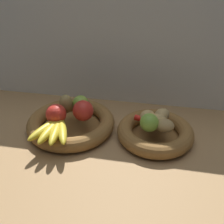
{
  "coord_description": "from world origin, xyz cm",
  "views": [
    {
      "loc": [
        14.12,
        -78.65,
        58.92
      ],
      "look_at": [
        -1.45,
        1.79,
        9.72
      ],
      "focal_mm": 40.98,
      "sensor_mm": 36.0,
      "label": 1
    }
  ],
  "objects_px": {
    "apple_green_back": "(81,103)",
    "potato_oblong": "(148,116)",
    "potato_back": "(162,115)",
    "potato_small": "(164,126)",
    "potato_large": "(156,120)",
    "fruit_bowl_left": "(71,123)",
    "apple_red_front": "(56,114)",
    "pear_brown": "(66,104)",
    "chili_pepper": "(153,122)",
    "fruit_bowl_right": "(155,132)",
    "banana_bunch_front": "(54,130)",
    "apple_red_right": "(83,111)",
    "lime_near": "(149,123)"
  },
  "relations": [
    {
      "from": "apple_green_back",
      "to": "potato_oblong",
      "type": "bearing_deg",
      "value": -5.68
    },
    {
      "from": "apple_green_back",
      "to": "potato_back",
      "type": "xyz_separation_m",
      "value": [
        0.32,
        -0.01,
        -0.01
      ]
    },
    {
      "from": "potato_small",
      "to": "potato_large",
      "type": "bearing_deg",
      "value": 135.0
    },
    {
      "from": "fruit_bowl_left",
      "to": "apple_red_front",
      "type": "xyz_separation_m",
      "value": [
        -0.04,
        -0.05,
        0.07
      ]
    },
    {
      "from": "pear_brown",
      "to": "chili_pepper",
      "type": "distance_m",
      "value": 0.35
    },
    {
      "from": "fruit_bowl_right",
      "to": "banana_bunch_front",
      "type": "xyz_separation_m",
      "value": [
        -0.35,
        -0.12,
        0.05
      ]
    },
    {
      "from": "potato_back",
      "to": "potato_oblong",
      "type": "xyz_separation_m",
      "value": [
        -0.05,
        -0.02,
        -0.0
      ]
    },
    {
      "from": "potato_back",
      "to": "banana_bunch_front",
      "type": "bearing_deg",
      "value": -156.71
    },
    {
      "from": "apple_red_right",
      "to": "chili_pepper",
      "type": "bearing_deg",
      "value": 2.79
    },
    {
      "from": "fruit_bowl_right",
      "to": "apple_red_front",
      "type": "bearing_deg",
      "value": -172.03
    },
    {
      "from": "fruit_bowl_right",
      "to": "chili_pepper",
      "type": "bearing_deg",
      "value": 168.82
    },
    {
      "from": "fruit_bowl_right",
      "to": "potato_large",
      "type": "xyz_separation_m",
      "value": [
        0.0,
        0.0,
        0.05
      ]
    },
    {
      "from": "apple_green_back",
      "to": "lime_near",
      "type": "xyz_separation_m",
      "value": [
        0.28,
        -0.09,
        0.0
      ]
    },
    {
      "from": "apple_red_right",
      "to": "lime_near",
      "type": "relative_size",
      "value": 1.18
    },
    {
      "from": "pear_brown",
      "to": "potato_large",
      "type": "relative_size",
      "value": 0.99
    },
    {
      "from": "fruit_bowl_right",
      "to": "apple_green_back",
      "type": "bearing_deg",
      "value": 170.09
    },
    {
      "from": "fruit_bowl_left",
      "to": "apple_green_back",
      "type": "distance_m",
      "value": 0.09
    },
    {
      "from": "apple_green_back",
      "to": "lime_near",
      "type": "distance_m",
      "value": 0.29
    },
    {
      "from": "potato_oblong",
      "to": "apple_green_back",
      "type": "bearing_deg",
      "value": 174.32
    },
    {
      "from": "potato_large",
      "to": "lime_near",
      "type": "xyz_separation_m",
      "value": [
        -0.02,
        -0.04,
        0.01
      ]
    },
    {
      "from": "apple_red_front",
      "to": "lime_near",
      "type": "height_order",
      "value": "apple_red_front"
    },
    {
      "from": "chili_pepper",
      "to": "potato_back",
      "type": "bearing_deg",
      "value": 70.95
    },
    {
      "from": "banana_bunch_front",
      "to": "lime_near",
      "type": "xyz_separation_m",
      "value": [
        0.33,
        0.08,
        0.02
      ]
    },
    {
      "from": "banana_bunch_front",
      "to": "pear_brown",
      "type": "bearing_deg",
      "value": 92.09
    },
    {
      "from": "potato_back",
      "to": "potato_large",
      "type": "xyz_separation_m",
      "value": [
        -0.02,
        -0.04,
        -0.0
      ]
    },
    {
      "from": "fruit_bowl_left",
      "to": "potato_oblong",
      "type": "height_order",
      "value": "potato_oblong"
    },
    {
      "from": "fruit_bowl_left",
      "to": "apple_green_back",
      "type": "xyz_separation_m",
      "value": [
        0.03,
        0.05,
        0.06
      ]
    },
    {
      "from": "fruit_bowl_left",
      "to": "potato_oblong",
      "type": "bearing_deg",
      "value": 5.04
    },
    {
      "from": "fruit_bowl_left",
      "to": "banana_bunch_front",
      "type": "bearing_deg",
      "value": -99.75
    },
    {
      "from": "pear_brown",
      "to": "potato_large",
      "type": "xyz_separation_m",
      "value": [
        0.36,
        -0.03,
        -0.02
      ]
    },
    {
      "from": "potato_oblong",
      "to": "chili_pepper",
      "type": "height_order",
      "value": "potato_oblong"
    },
    {
      "from": "potato_small",
      "to": "potato_oblong",
      "type": "xyz_separation_m",
      "value": [
        -0.06,
        0.06,
        -0.0
      ]
    },
    {
      "from": "fruit_bowl_right",
      "to": "pear_brown",
      "type": "height_order",
      "value": "pear_brown"
    },
    {
      "from": "fruit_bowl_right",
      "to": "pear_brown",
      "type": "bearing_deg",
      "value": 175.49
    },
    {
      "from": "potato_small",
      "to": "potato_oblong",
      "type": "relative_size",
      "value": 1.04
    },
    {
      "from": "pear_brown",
      "to": "potato_back",
      "type": "distance_m",
      "value": 0.38
    },
    {
      "from": "apple_red_front",
      "to": "pear_brown",
      "type": "height_order",
      "value": "pear_brown"
    },
    {
      "from": "potato_back",
      "to": "potato_large",
      "type": "height_order",
      "value": "same"
    },
    {
      "from": "apple_red_right",
      "to": "lime_near",
      "type": "bearing_deg",
      "value": -5.84
    },
    {
      "from": "apple_red_right",
      "to": "potato_small",
      "type": "height_order",
      "value": "apple_red_right"
    },
    {
      "from": "apple_green_back",
      "to": "lime_near",
      "type": "height_order",
      "value": "lime_near"
    },
    {
      "from": "apple_red_front",
      "to": "potato_oblong",
      "type": "relative_size",
      "value": 1.16
    },
    {
      "from": "pear_brown",
      "to": "banana_bunch_front",
      "type": "distance_m",
      "value": 0.15
    },
    {
      "from": "fruit_bowl_left",
      "to": "potato_large",
      "type": "distance_m",
      "value": 0.34
    },
    {
      "from": "fruit_bowl_left",
      "to": "fruit_bowl_right",
      "type": "relative_size",
      "value": 1.2
    },
    {
      "from": "apple_red_right",
      "to": "potato_oblong",
      "type": "height_order",
      "value": "apple_red_right"
    },
    {
      "from": "fruit_bowl_right",
      "to": "potato_small",
      "type": "height_order",
      "value": "potato_small"
    },
    {
      "from": "fruit_bowl_right",
      "to": "pear_brown",
      "type": "relative_size",
      "value": 3.68
    },
    {
      "from": "fruit_bowl_left",
      "to": "potato_back",
      "type": "relative_size",
      "value": 4.78
    },
    {
      "from": "potato_large",
      "to": "potato_back",
      "type": "bearing_deg",
      "value": 65.56
    }
  ]
}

